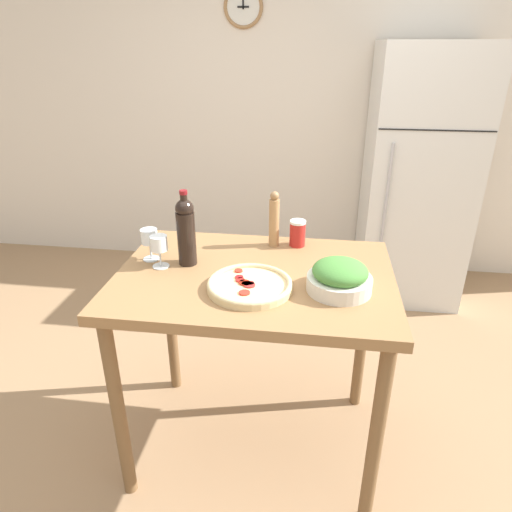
% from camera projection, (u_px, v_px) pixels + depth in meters
% --- Properties ---
extents(ground_plane, '(14.00, 14.00, 0.00)m').
position_uv_depth(ground_plane, '(255.00, 440.00, 2.25)').
color(ground_plane, '#9E7A56').
extents(wall_back, '(6.40, 0.08, 2.60)m').
position_uv_depth(wall_back, '(292.00, 110.00, 3.58)').
color(wall_back, silver).
rests_on(wall_back, ground_plane).
extents(refrigerator, '(0.71, 0.74, 1.80)m').
position_uv_depth(refrigerator, '(417.00, 178.00, 3.28)').
color(refrigerator, silver).
rests_on(refrigerator, ground_plane).
extents(prep_counter, '(1.13, 0.80, 0.93)m').
position_uv_depth(prep_counter, '(255.00, 299.00, 1.91)').
color(prep_counter, olive).
rests_on(prep_counter, ground_plane).
extents(wine_bottle, '(0.08, 0.08, 0.32)m').
position_uv_depth(wine_bottle, '(186.00, 230.00, 1.88)').
color(wine_bottle, black).
rests_on(wine_bottle, prep_counter).
extents(wine_glass_near, '(0.07, 0.07, 0.14)m').
position_uv_depth(wine_glass_near, '(159.00, 245.00, 1.87)').
color(wine_glass_near, silver).
rests_on(wine_glass_near, prep_counter).
extents(wine_glass_far, '(0.07, 0.07, 0.14)m').
position_uv_depth(wine_glass_far, '(149.00, 238.00, 1.94)').
color(wine_glass_far, silver).
rests_on(wine_glass_far, prep_counter).
extents(pepper_mill, '(0.05, 0.05, 0.26)m').
position_uv_depth(pepper_mill, '(274.00, 220.00, 2.07)').
color(pepper_mill, '#AD7F51').
rests_on(pepper_mill, prep_counter).
extents(salad_bowl, '(0.25, 0.25, 0.12)m').
position_uv_depth(salad_bowl, '(340.00, 277.00, 1.71)').
color(salad_bowl, silver).
rests_on(salad_bowl, prep_counter).
extents(homemade_pizza, '(0.33, 0.33, 0.03)m').
position_uv_depth(homemade_pizza, '(250.00, 285.00, 1.73)').
color(homemade_pizza, '#DBC189').
rests_on(homemade_pizza, prep_counter).
extents(salt_canister, '(0.07, 0.07, 0.12)m').
position_uv_depth(salt_canister, '(297.00, 233.00, 2.09)').
color(salt_canister, '#B2231E').
rests_on(salt_canister, prep_counter).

